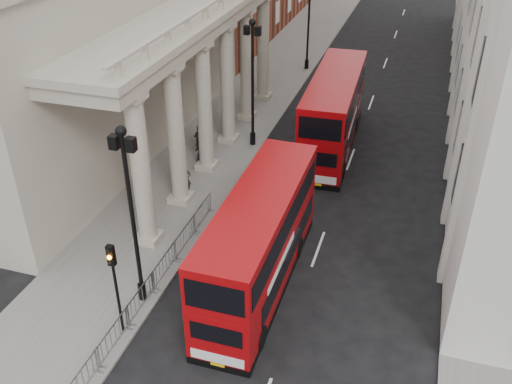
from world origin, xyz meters
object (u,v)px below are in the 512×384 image
lamp_post_south (131,207)px  pedestrian_a (185,179)px  pedestrian_c (201,148)px  traffic_light (114,274)px  bus_near (259,240)px  lamp_post_north (309,14)px  lamp_post_mid (253,75)px  bus_far (333,111)px  pedestrian_b (199,137)px

lamp_post_south → pedestrian_a: bearing=101.2°
pedestrian_c → traffic_light: bearing=-45.5°
bus_near → lamp_post_north: bearing=98.9°
traffic_light → pedestrian_c: size_ratio=2.38×
lamp_post_mid → bus_far: bearing=14.6°
lamp_post_mid → pedestrian_b: size_ratio=4.95×
bus_near → lamp_post_mid: bearing=108.9°
traffic_light → bus_near: size_ratio=0.40×
bus_near → bus_far: size_ratio=0.94×
traffic_light → lamp_post_mid: bearing=90.3°
traffic_light → pedestrian_b: (-3.24, 16.33, -2.15)m
lamp_post_south → lamp_post_north: size_ratio=1.00×
traffic_light → pedestrian_a: bearing=99.7°
pedestrian_b → pedestrian_c: bearing=111.2°
lamp_post_mid → traffic_light: (0.10, -18.02, -1.80)m
traffic_light → pedestrian_b: 16.78m
pedestrian_a → pedestrian_c: bearing=79.5°
traffic_light → pedestrian_a: (-1.86, 10.88, -2.10)m
lamp_post_mid → pedestrian_c: (-2.38, -3.26, -3.89)m
pedestrian_a → pedestrian_b: (-1.38, 5.45, -0.05)m
bus_near → pedestrian_c: 12.34m
lamp_post_north → traffic_light: 34.07m
lamp_post_mid → pedestrian_b: bearing=-151.7°
bus_far → pedestrian_b: bus_far is taller
pedestrian_b → lamp_post_south: bearing=97.8°
pedestrian_c → bus_near: bearing=-20.6°
lamp_post_mid → pedestrian_a: bearing=-103.8°
pedestrian_c → lamp_post_north: bearing=117.9°
lamp_post_south → pedestrian_c: lamp_post_south is taller
lamp_post_mid → traffic_light: 18.11m
bus_far → lamp_post_mid: bearing=-167.6°
lamp_post_north → lamp_post_south: bearing=-90.0°
lamp_post_south → traffic_light: lamp_post_south is taller
bus_far → bus_near: bearing=-94.2°
lamp_post_south → bus_far: (5.06, 17.32, -2.33)m
lamp_post_mid → pedestrian_a: lamp_post_mid is taller
lamp_post_north → pedestrian_b: bearing=-100.1°
lamp_post_south → pedestrian_b: lamp_post_south is taller
lamp_post_mid → traffic_light: size_ratio=1.93×
pedestrian_a → lamp_post_south: bearing=-98.5°
lamp_post_south → pedestrian_b: size_ratio=4.95×
bus_near → lamp_post_south: bearing=-149.9°
bus_far → lamp_post_north: bearing=106.7°
lamp_post_south → pedestrian_c: (-2.38, 12.74, -3.89)m
pedestrian_a → bus_far: bearing=31.5°
pedestrian_a → traffic_light: bearing=-100.0°
lamp_post_north → pedestrian_c: size_ratio=4.60×
bus_near → pedestrian_a: bus_near is taller
pedestrian_a → pedestrian_c: 3.93m
lamp_post_south → bus_near: size_ratio=0.77×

